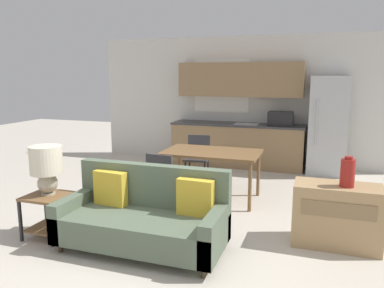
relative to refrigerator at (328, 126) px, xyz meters
The scene contains 12 objects.
ground_plane 4.69m from the refrigerator, 112.66° to the right, with size 20.00×20.00×0.00m, color beige.
wall_back 1.86m from the refrigerator, 167.56° to the left, with size 6.40×0.07×2.70m.
kitchen_counter 1.75m from the refrigerator, behind, with size 2.75×0.65×2.15m.
refrigerator is the anchor object (origin of this frame).
dining_table 2.78m from the refrigerator, 127.59° to the right, with size 1.45×0.87×0.75m.
couch 4.51m from the refrigerator, 115.57° to the right, with size 1.82×0.80×0.89m.
side_table 5.24m from the refrigerator, 126.97° to the right, with size 0.47×0.47×0.51m.
table_lamp 5.18m from the refrigerator, 127.16° to the right, with size 0.37×0.37×0.58m.
credenza 3.36m from the refrigerator, 88.62° to the right, with size 0.93×0.46×0.70m.
vase 3.35m from the refrigerator, 87.29° to the right, with size 0.15×0.15×0.34m.
dining_chair_near_left 3.68m from the refrigerator, 126.25° to the right, with size 0.46×0.46×0.84m.
dining_chair_far_left 2.63m from the refrigerator, 146.58° to the right, with size 0.47×0.47×0.84m.
Camera 1 is at (1.60, -3.33, 1.89)m, focal length 35.00 mm.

